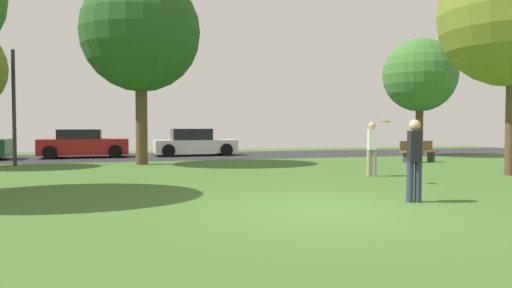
# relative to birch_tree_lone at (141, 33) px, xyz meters

# --- Properties ---
(ground_plane) EXTENTS (44.00, 44.00, 0.00)m
(ground_plane) POSITION_rel_birch_tree_lone_xyz_m (2.83, -11.28, -5.23)
(ground_plane) COLOR #3D6628
(road_strip) EXTENTS (44.00, 6.40, 0.01)m
(road_strip) POSITION_rel_birch_tree_lone_xyz_m (2.83, 4.72, -5.22)
(road_strip) COLOR #28282B
(road_strip) RESTS_ON ground_plane
(birch_tree_lone) EXTENTS (4.70, 4.70, 7.60)m
(birch_tree_lone) POSITION_rel_birch_tree_lone_xyz_m (0.00, 0.00, 0.00)
(birch_tree_lone) COLOR brown
(birch_tree_lone) RESTS_ON ground_plane
(oak_tree_center) EXTENTS (3.72, 3.72, 5.99)m
(oak_tree_center) POSITION_rel_birch_tree_lone_xyz_m (13.87, 1.41, -1.11)
(oak_tree_center) COLOR brown
(oak_tree_center) RESTS_ON ground_plane
(person_thrower) EXTENTS (0.32, 0.38, 1.67)m
(person_thrower) POSITION_rel_birch_tree_lone_xyz_m (4.89, -10.97, -4.30)
(person_thrower) COLOR #2D334C
(person_thrower) RESTS_ON ground_plane
(person_catcher) EXTENTS (0.32, 0.38, 1.66)m
(person_catcher) POSITION_rel_birch_tree_lone_xyz_m (6.57, -6.43, -4.31)
(person_catcher) COLOR gray
(person_catcher) RESTS_ON ground_plane
(frisbee_disc) EXTENTS (0.29, 0.29, 0.06)m
(frisbee_disc) POSITION_rel_birch_tree_lone_xyz_m (5.89, -8.26, -3.56)
(frisbee_disc) COLOR orange
(parked_car_red) EXTENTS (4.12, 2.06, 1.37)m
(parked_car_red) POSITION_rel_birch_tree_lone_xyz_m (-2.55, 4.99, -4.59)
(parked_car_red) COLOR #B21E1E
(parked_car_red) RESTS_ON ground_plane
(parked_car_white) EXTENTS (4.18, 1.99, 1.40)m
(parked_car_white) POSITION_rel_birch_tree_lone_xyz_m (2.86, 5.00, -4.59)
(parked_car_white) COLOR white
(parked_car_white) RESTS_ON ground_plane
(park_bench) EXTENTS (1.60, 0.45, 0.90)m
(park_bench) POSITION_rel_birch_tree_lone_xyz_m (11.32, -2.09, -4.76)
(park_bench) COLOR brown
(park_bench) RESTS_ON ground_plane
(street_lamp_post) EXTENTS (0.14, 0.14, 4.50)m
(street_lamp_post) POSITION_rel_birch_tree_lone_xyz_m (-4.78, 0.92, -2.98)
(street_lamp_post) COLOR #2D2D33
(street_lamp_post) RESTS_ON ground_plane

